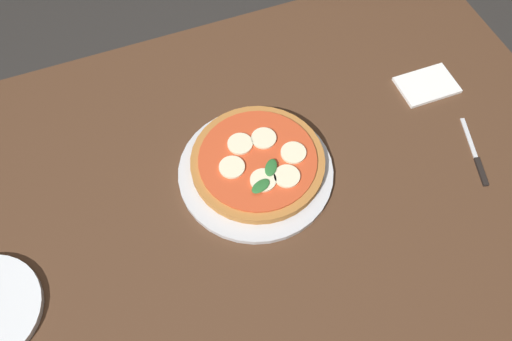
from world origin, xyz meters
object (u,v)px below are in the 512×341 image
at_px(dining_table, 261,207).
at_px(knife, 477,160).
at_px(napkin, 427,85).
at_px(pizza, 258,161).
at_px(serving_tray, 256,172).

relative_size(dining_table, knife, 8.34).
bearing_deg(napkin, pizza, -171.83).
distance_m(napkin, knife, 0.21).
xyz_separation_m(pizza, napkin, (0.44, 0.06, -0.02)).
height_order(serving_tray, knife, serving_tray).
relative_size(serving_tray, napkin, 2.43).
height_order(dining_table, serving_tray, serving_tray).
distance_m(dining_table, napkin, 0.47).
relative_size(pizza, napkin, 2.10).
distance_m(serving_tray, pizza, 0.02).
xyz_separation_m(napkin, knife, (-0.01, -0.21, -0.00)).
distance_m(dining_table, pizza, 0.13).
relative_size(dining_table, napkin, 10.63).
bearing_deg(serving_tray, knife, -17.35).
bearing_deg(dining_table, pizza, 77.57).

